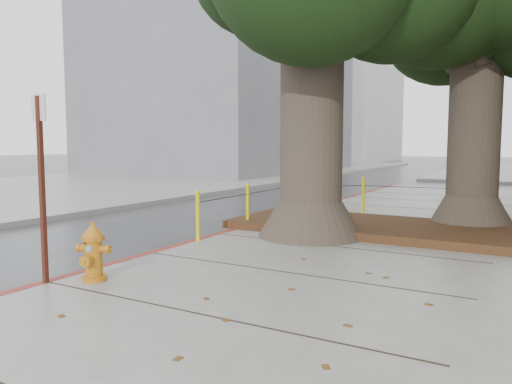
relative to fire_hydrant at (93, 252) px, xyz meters
The scene contains 10 objects.
ground 2.28m from the fire_hydrant, 47.78° to the left, with size 140.00×140.00×0.00m, color #28282B.
sidewalk_opposite 17.10m from the fire_hydrant, 137.04° to the left, with size 14.00×60.00×0.15m, color slate.
curb_red 4.20m from the fire_hydrant, 96.97° to the left, with size 0.14×26.00×0.16m, color maroon.
planter_bed 6.05m from the fire_hydrant, 66.66° to the left, with size 6.40×2.60×0.16m, color black.
building_far_grey 27.77m from the fire_hydrant, 119.74° to the left, with size 12.00×16.00×12.00m, color slate.
building_far_white 49.65m from the fire_hydrant, 108.39° to the left, with size 12.00×18.00×15.00m, color silver.
bollard_ring 6.06m from the fire_hydrant, 84.06° to the left, with size 3.79×5.39×0.95m.
fire_hydrant is the anchor object (origin of this frame).
signpost 1.16m from the fire_hydrant, 139.38° to the right, with size 0.24×0.06×2.42m.
car_dark 21.75m from the fire_hydrant, 113.69° to the left, with size 1.85×4.55×1.32m, color black.
Camera 1 is at (3.57, -6.16, 1.96)m, focal length 35.00 mm.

